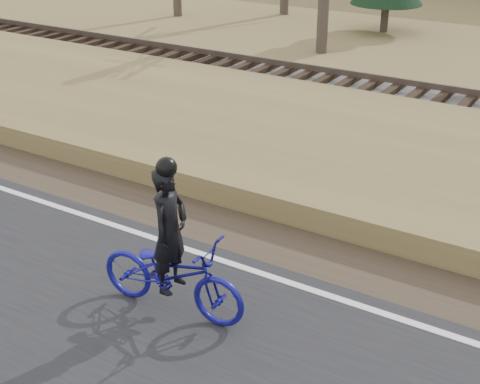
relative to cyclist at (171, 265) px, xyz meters
The scene contains 8 objects.
ground 1.47m from the cyclist, 114.55° to the left, with size 120.00×120.00×0.00m, color olive.
road 1.61m from the cyclist, 111.51° to the right, with size 120.00×6.00×0.06m, color black.
edge_line 1.61m from the cyclist, 111.28° to the left, with size 120.00×0.12×0.01m, color silver.
shoulder 2.52m from the cyclist, 102.64° to the left, with size 120.00×1.60×0.04m, color #473A2B.
embankment 5.41m from the cyclist, 95.64° to the left, with size 120.00×5.00×0.44m, color olive.
ballast 9.19m from the cyclist, 93.31° to the left, with size 120.00×3.00×0.45m, color slate.
railroad 9.18m from the cyclist, 93.31° to the left, with size 120.00×2.40×0.29m.
cyclist is the anchor object (origin of this frame).
Camera 1 is at (5.09, -6.87, 5.22)m, focal length 50.00 mm.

